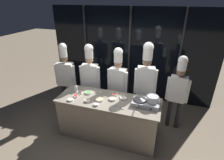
% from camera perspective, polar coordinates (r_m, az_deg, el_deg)
% --- Properties ---
extents(ground_plane, '(24.00, 24.00, 0.00)m').
position_cam_1_polar(ground_plane, '(4.30, -1.08, -17.06)').
color(ground_plane, '#7F705B').
extents(window_wall_back, '(4.88, 0.09, 2.70)m').
position_cam_1_polar(window_wall_back, '(5.24, 5.70, 8.09)').
color(window_wall_back, black).
rests_on(window_wall_back, ground_plane).
extents(demo_counter, '(2.20, 0.81, 0.93)m').
position_cam_1_polar(demo_counter, '(4.00, -1.14, -12.11)').
color(demo_counter, gray).
rests_on(demo_counter, ground_plane).
extents(portable_stove, '(0.54, 0.35, 0.11)m').
position_cam_1_polar(portable_stove, '(3.59, 10.96, -7.36)').
color(portable_stove, '#B2B5BA').
rests_on(portable_stove, demo_counter).
extents(frying_pan, '(0.29, 0.49, 0.05)m').
position_cam_1_polar(frying_pan, '(3.56, 9.09, -6.06)').
color(frying_pan, '#232326').
rests_on(frying_pan, portable_stove).
extents(stock_pot, '(0.25, 0.23, 0.13)m').
position_cam_1_polar(stock_pot, '(3.52, 13.12, -5.98)').
color(stock_pot, '#B7BABF').
rests_on(stock_pot, portable_stove).
extents(squeeze_bottle_clear, '(0.06, 0.06, 0.18)m').
position_cam_1_polar(squeeze_bottle_clear, '(4.07, -11.60, -2.72)').
color(squeeze_bottle_clear, white).
rests_on(squeeze_bottle_clear, demo_counter).
extents(prep_bowl_onion, '(0.11, 0.11, 0.04)m').
position_cam_1_polar(prep_bowl_onion, '(3.54, -5.24, -7.99)').
color(prep_bowl_onion, white).
rests_on(prep_bowl_onion, demo_counter).
extents(prep_bowl_chicken, '(0.12, 0.12, 0.04)m').
position_cam_1_polar(prep_bowl_chicken, '(3.68, -8.03, -6.71)').
color(prep_bowl_chicken, white).
rests_on(prep_bowl_chicken, demo_counter).
extents(prep_bowl_scallions, '(0.15, 0.15, 0.04)m').
position_cam_1_polar(prep_bowl_scallions, '(3.98, -7.75, -4.09)').
color(prep_bowl_scallions, white).
rests_on(prep_bowl_scallions, demo_counter).
extents(prep_bowl_rice, '(0.14, 0.14, 0.04)m').
position_cam_1_polar(prep_bowl_rice, '(3.74, 3.73, -5.97)').
color(prep_bowl_rice, white).
rests_on(prep_bowl_rice, demo_counter).
extents(prep_bowl_bell_pepper, '(0.11, 0.11, 0.05)m').
position_cam_1_polar(prep_bowl_bell_pepper, '(3.88, -11.89, -5.17)').
color(prep_bowl_bell_pepper, white).
rests_on(prep_bowl_bell_pepper, demo_counter).
extents(prep_bowl_ginger, '(0.16, 0.16, 0.05)m').
position_cam_1_polar(prep_bowl_ginger, '(3.70, -4.24, -6.37)').
color(prep_bowl_ginger, white).
rests_on(prep_bowl_ginger, demo_counter).
extents(prep_bowl_shrimp, '(0.15, 0.15, 0.04)m').
position_cam_1_polar(prep_bowl_shrimp, '(3.71, 0.13, -6.20)').
color(prep_bowl_shrimp, white).
rests_on(prep_bowl_shrimp, demo_counter).
extents(prep_bowl_chili_flakes, '(0.12, 0.12, 0.04)m').
position_cam_1_polar(prep_bowl_chili_flakes, '(3.86, 0.88, -4.80)').
color(prep_bowl_chili_flakes, white).
rests_on(prep_bowl_chili_flakes, demo_counter).
extents(prep_bowl_noodles, '(0.13, 0.13, 0.04)m').
position_cam_1_polar(prep_bowl_noodles, '(3.79, -13.39, -6.26)').
color(prep_bowl_noodles, white).
rests_on(prep_bowl_noodles, demo_counter).
extents(prep_bowl_soy_glaze, '(0.13, 0.13, 0.04)m').
position_cam_1_polar(prep_bowl_soy_glaze, '(4.00, -10.55, -4.13)').
color(prep_bowl_soy_glaze, white).
rests_on(prep_bowl_soy_glaze, demo_counter).
extents(serving_spoon_slotted, '(0.23, 0.12, 0.02)m').
position_cam_1_polar(serving_spoon_slotted, '(3.47, 3.14, -9.08)').
color(serving_spoon_slotted, '#B2B5BA').
rests_on(serving_spoon_slotted, demo_counter).
extents(serving_spoon_solid, '(0.25, 0.08, 0.02)m').
position_cam_1_polar(serving_spoon_solid, '(4.04, -4.12, -3.72)').
color(serving_spoon_solid, '#B2B5BA').
rests_on(serving_spoon_solid, demo_counter).
extents(chef_head, '(0.55, 0.28, 1.90)m').
position_cam_1_polar(chef_head, '(4.74, -14.90, 2.00)').
color(chef_head, '#232326').
rests_on(chef_head, ground_plane).
extents(chef_sous, '(0.51, 0.27, 1.93)m').
position_cam_1_polar(chef_sous, '(4.39, -7.15, 1.55)').
color(chef_sous, '#4C4C51').
rests_on(chef_sous, ground_plane).
extents(chef_line, '(0.51, 0.25, 1.90)m').
position_cam_1_polar(chef_line, '(4.18, 1.90, 0.11)').
color(chef_line, '#4C4C51').
rests_on(chef_line, ground_plane).
extents(chef_pastry, '(0.51, 0.26, 2.06)m').
position_cam_1_polar(chef_pastry, '(4.06, 10.93, 0.57)').
color(chef_pastry, '#4C4C51').
rests_on(chef_pastry, ground_plane).
extents(chef_apprentice, '(0.49, 0.23, 1.82)m').
position_cam_1_polar(chef_apprentice, '(4.17, 20.74, -2.41)').
color(chef_apprentice, '#232326').
rests_on(chef_apprentice, ground_plane).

